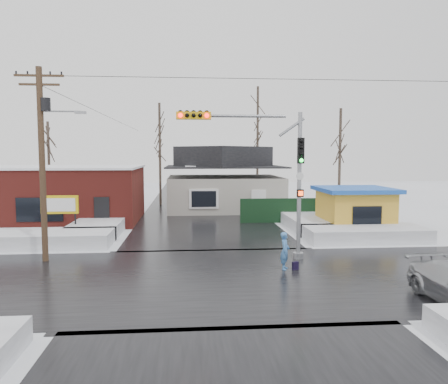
{
  "coord_description": "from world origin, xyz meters",
  "views": [
    {
      "loc": [
        -1.28,
        -17.33,
        5.05
      ],
      "look_at": [
        0.65,
        6.0,
        3.0
      ],
      "focal_mm": 35.0,
      "sensor_mm": 36.0,
      "label": 1
    }
  ],
  "objects": [
    {
      "name": "house",
      "position": [
        2.0,
        22.0,
        2.62
      ],
      "size": [
        10.4,
        8.4,
        5.76
      ],
      "color": "#A6A096",
      "rests_on": "ground"
    },
    {
      "name": "fence",
      "position": [
        6.5,
        14.0,
        0.9
      ],
      "size": [
        8.0,
        0.12,
        1.8
      ],
      "primitive_type": "cube",
      "color": "black",
      "rests_on": "ground"
    },
    {
      "name": "snowbank_nside_e",
      "position": [
        7.0,
        12.0,
        0.4
      ],
      "size": [
        3.0,
        8.0,
        0.8
      ],
      "primitive_type": "cube",
      "color": "white",
      "rests_on": "ground"
    },
    {
      "name": "utility_pole",
      "position": [
        -7.93,
        3.5,
        5.11
      ],
      "size": [
        3.15,
        0.44,
        9.0
      ],
      "color": "#382619",
      "rests_on": "ground"
    },
    {
      "name": "tree_far_west",
      "position": [
        -14.0,
        24.0,
        6.36
      ],
      "size": [
        3.0,
        3.0,
        8.0
      ],
      "color": "#332821",
      "rests_on": "ground"
    },
    {
      "name": "kiosk",
      "position": [
        9.5,
        9.99,
        1.46
      ],
      "size": [
        4.6,
        4.6,
        2.88
      ],
      "color": "gold",
      "rests_on": "ground"
    },
    {
      "name": "shopping_bag",
      "position": [
        3.35,
        0.98,
        0.17
      ],
      "size": [
        0.3,
        0.2,
        0.35
      ],
      "primitive_type": "cube",
      "rotation": [
        0.0,
        0.0,
        0.33
      ],
      "color": "black",
      "rests_on": "ground"
    },
    {
      "name": "snowbank_nw",
      "position": [
        -9.0,
        7.0,
        0.4
      ],
      "size": [
        7.0,
        3.0,
        0.8
      ],
      "primitive_type": "cube",
      "color": "white",
      "rests_on": "ground"
    },
    {
      "name": "marquee_sign",
      "position": [
        -9.0,
        9.49,
        1.92
      ],
      "size": [
        2.2,
        0.21,
        2.55
      ],
      "color": "black",
      "rests_on": "ground"
    },
    {
      "name": "road_ew",
      "position": [
        0.0,
        0.0,
        0.01
      ],
      "size": [
        120.0,
        10.0,
        0.02
      ],
      "primitive_type": "cube",
      "color": "black",
      "rests_on": "ground"
    },
    {
      "name": "traffic_signal",
      "position": [
        2.43,
        2.97,
        4.54
      ],
      "size": [
        6.05,
        0.68,
        7.0
      ],
      "color": "gray",
      "rests_on": "ground"
    },
    {
      "name": "brick_building",
      "position": [
        -11.0,
        15.99,
        2.08
      ],
      "size": [
        12.2,
        8.2,
        4.12
      ],
      "color": "maroon",
      "rests_on": "ground"
    },
    {
      "name": "snowbank_nside_w",
      "position": [
        -7.0,
        12.0,
        0.4
      ],
      "size": [
        3.0,
        8.0,
        0.8
      ],
      "primitive_type": "cube",
      "color": "white",
      "rests_on": "ground"
    },
    {
      "name": "tree_far_right",
      "position": [
        12.0,
        20.0,
        7.16
      ],
      "size": [
        3.0,
        3.0,
        9.0
      ],
      "color": "#332821",
      "rests_on": "ground"
    },
    {
      "name": "road_ns",
      "position": [
        0.0,
        0.0,
        0.01
      ],
      "size": [
        10.0,
        120.0,
        0.02
      ],
      "primitive_type": "cube",
      "color": "black",
      "rests_on": "ground"
    },
    {
      "name": "snowbank_ne",
      "position": [
        9.0,
        7.0,
        0.4
      ],
      "size": [
        7.0,
        3.0,
        0.8
      ],
      "primitive_type": "cube",
      "color": "white",
      "rests_on": "ground"
    },
    {
      "name": "ground",
      "position": [
        0.0,
        0.0,
        0.0
      ],
      "size": [
        120.0,
        120.0,
        0.0
      ],
      "primitive_type": "plane",
      "color": "white",
      "rests_on": "ground"
    },
    {
      "name": "pedestrian",
      "position": [
        2.92,
        1.1,
        0.82
      ],
      "size": [
        0.58,
        0.7,
        1.63
      ],
      "primitive_type": "imported",
      "rotation": [
        0.0,
        0.0,
        1.2
      ],
      "color": "#4680C6",
      "rests_on": "ground"
    },
    {
      "name": "tree_far_left",
      "position": [
        -4.0,
        26.0,
        7.95
      ],
      "size": [
        3.0,
        3.0,
        10.0
      ],
      "color": "#332821",
      "rests_on": "ground"
    },
    {
      "name": "tree_far_mid",
      "position": [
        6.0,
        28.0,
        9.54
      ],
      "size": [
        3.0,
        3.0,
        12.0
      ],
      "color": "#332821",
      "rests_on": "ground"
    }
  ]
}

